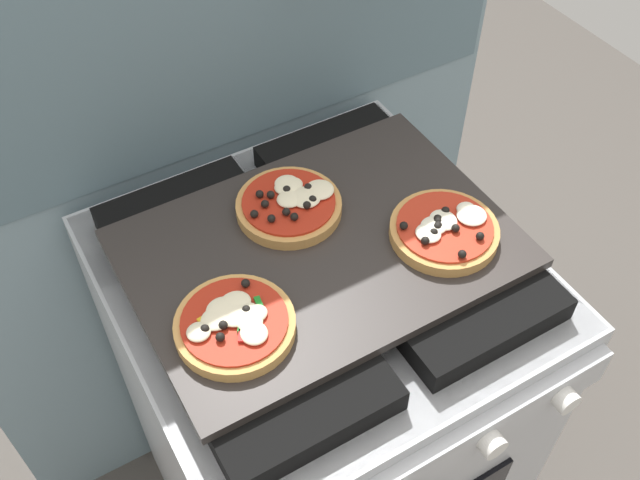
{
  "coord_description": "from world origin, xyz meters",
  "views": [
    {
      "loc": [
        -0.35,
        -0.59,
        1.69
      ],
      "look_at": [
        0.0,
        0.0,
        0.93
      ],
      "focal_mm": 40.78,
      "sensor_mm": 36.0,
      "label": 1
    }
  ],
  "objects_px": {
    "pizza_left": "(235,323)",
    "pizza_right": "(444,229)",
    "baking_tray": "(320,248)",
    "pizza_center": "(290,204)",
    "stove": "(320,407)"
  },
  "relations": [
    {
      "from": "baking_tray",
      "to": "pizza_left",
      "type": "bearing_deg",
      "value": -157.01
    },
    {
      "from": "baking_tray",
      "to": "pizza_center",
      "type": "xyz_separation_m",
      "value": [
        -0.0,
        0.08,
        0.02
      ]
    },
    {
      "from": "stove",
      "to": "pizza_right",
      "type": "xyz_separation_m",
      "value": [
        0.16,
        -0.07,
        0.48
      ]
    },
    {
      "from": "baking_tray",
      "to": "pizza_center",
      "type": "height_order",
      "value": "pizza_center"
    },
    {
      "from": "pizza_left",
      "to": "pizza_center",
      "type": "height_order",
      "value": "same"
    },
    {
      "from": "stove",
      "to": "pizza_left",
      "type": "xyz_separation_m",
      "value": [
        -0.17,
        -0.07,
        0.48
      ]
    },
    {
      "from": "stove",
      "to": "pizza_center",
      "type": "xyz_separation_m",
      "value": [
        -0.0,
        0.08,
        0.48
      ]
    },
    {
      "from": "pizza_center",
      "to": "stove",
      "type": "bearing_deg",
      "value": -87.57
    },
    {
      "from": "pizza_left",
      "to": "pizza_right",
      "type": "distance_m",
      "value": 0.33
    },
    {
      "from": "pizza_left",
      "to": "stove",
      "type": "bearing_deg",
      "value": 22.52
    },
    {
      "from": "pizza_left",
      "to": "pizza_right",
      "type": "bearing_deg",
      "value": -0.6
    },
    {
      "from": "pizza_right",
      "to": "pizza_center",
      "type": "xyz_separation_m",
      "value": [
        -0.17,
        0.16,
        -0.0
      ]
    },
    {
      "from": "baking_tray",
      "to": "pizza_left",
      "type": "distance_m",
      "value": 0.18
    },
    {
      "from": "pizza_right",
      "to": "stove",
      "type": "bearing_deg",
      "value": 155.77
    },
    {
      "from": "pizza_left",
      "to": "pizza_center",
      "type": "bearing_deg",
      "value": 42.88
    }
  ]
}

